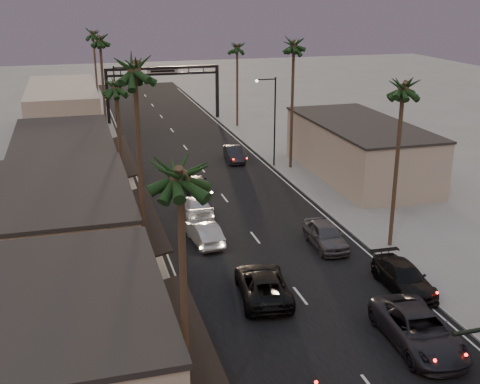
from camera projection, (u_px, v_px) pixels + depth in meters
ground at (216, 188)px, 54.36m from camera, size 200.00×200.00×0.00m
road at (204, 172)px, 58.92m from camera, size 14.00×120.00×0.02m
sidewalk_left at (101, 160)px, 62.85m from camera, size 5.00×92.00×0.12m
sidewalk_right at (273, 148)px, 67.72m from camera, size 5.00×92.00×0.12m
storefront_near at (67, 357)px, 24.63m from camera, size 8.00×12.00×5.50m
storefront_mid at (65, 231)px, 37.39m from camera, size 8.00×14.00×5.50m
storefront_far at (65, 166)px, 52.05m from camera, size 8.00×16.00×5.00m
storefront_dist at (64, 111)px, 72.86m from camera, size 8.00×20.00×6.00m
building_right at (359, 150)px, 57.15m from camera, size 8.00×18.00×5.00m
arch at (163, 80)px, 79.93m from camera, size 15.20×0.40×7.27m
streetlight_right at (272, 115)px, 58.98m from camera, size 2.13×0.30×9.00m
streetlight_left at (118, 99)px, 67.29m from camera, size 2.13×0.30×9.00m
palm_la at (179, 165)px, 20.22m from camera, size 3.20×3.20×13.20m
palm_lb at (134, 63)px, 31.45m from camera, size 3.20×3.20×15.20m
palm_lc at (116, 81)px, 45.15m from camera, size 3.20×3.20×12.20m
palm_ld at (99, 36)px, 61.84m from camera, size 3.20×3.20×14.20m
palm_ra at (404, 82)px, 38.30m from camera, size 3.20×3.20×13.20m
palm_rb at (294, 41)px, 56.22m from camera, size 3.20×3.20×14.20m
palm_rc at (237, 44)px, 75.08m from camera, size 3.20×3.20×12.20m
palm_far at (93, 31)px, 83.20m from camera, size 3.20×3.20×13.20m
oncoming_pickup at (263, 284)px, 34.83m from camera, size 3.48×6.25×1.65m
oncoming_silver at (204, 233)px, 42.28m from camera, size 2.08×4.85×1.56m
oncoming_white at (197, 206)px, 47.45m from camera, size 2.42×5.40×1.54m
oncoming_dgrey at (197, 184)px, 52.74m from camera, size 2.37×4.96×1.64m
curbside_near at (419, 330)px, 30.08m from camera, size 3.30×6.59×1.79m
curbside_black at (404, 277)px, 35.73m from camera, size 2.36×5.51×1.58m
curbside_grey at (325, 235)px, 41.71m from camera, size 2.23×5.13×1.72m
curbside_far at (234, 154)px, 62.44m from camera, size 2.00×4.77×1.53m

